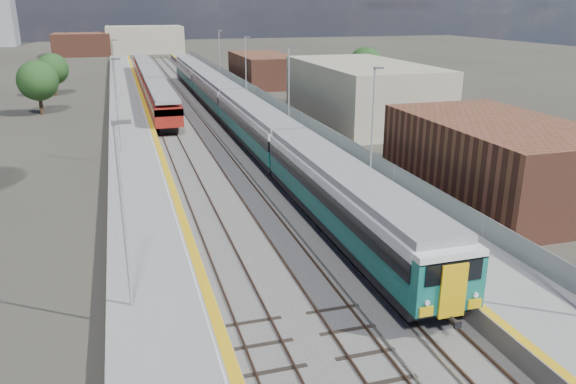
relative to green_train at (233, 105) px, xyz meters
name	(u,v)px	position (x,y,z in m)	size (l,w,h in m)	color
ground	(213,120)	(-1.50, 4.21, -2.35)	(320.00, 320.00, 0.00)	#47443A
ballast_bed	(190,117)	(-3.75, 6.71, -2.32)	(10.50, 155.00, 0.06)	#565451
tracks	(193,113)	(-3.15, 8.39, -2.25)	(8.96, 160.00, 0.17)	#4C3323
platform_right	(253,109)	(3.78, 6.70, -1.82)	(4.70, 155.00, 8.52)	slate
platform_left	(130,116)	(-10.55, 6.70, -1.84)	(4.30, 155.00, 8.52)	slate
buildings	(77,12)	(-19.62, 92.81, 8.35)	(72.00, 185.50, 40.00)	brown
green_train	(233,105)	(0.00, 0.00, 0.00)	(3.04, 84.44, 3.34)	black
red_train	(150,81)	(-7.00, 24.84, -0.25)	(2.82, 57.30, 3.57)	black
tree_b	(38,81)	(-20.48, 13.48, 1.65)	(4.69, 4.69, 6.36)	#382619
tree_c	(52,69)	(-20.24, 28.72, 1.42)	(4.42, 4.42, 5.99)	#382619
tree_d	(366,65)	(22.97, 17.17, 1.91)	(5.00, 5.00, 6.78)	#382619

